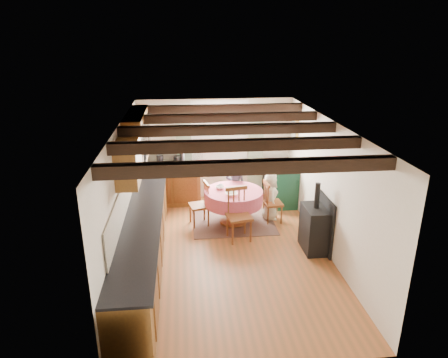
{
  "coord_description": "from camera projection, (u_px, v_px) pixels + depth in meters",
  "views": [
    {
      "loc": [
        -0.76,
        -6.48,
        3.8
      ],
      "look_at": [
        0.0,
        0.8,
        1.15
      ],
      "focal_mm": 32.28,
      "sensor_mm": 36.0,
      "label": 1
    }
  ],
  "objects": [
    {
      "name": "beam_e",
      "position": [
        218.0,
        108.0,
        8.51
      ],
      "size": [
        3.6,
        0.16,
        0.16
      ],
      "primitive_type": "cube",
      "color": "black",
      "rests_on": "ceiling"
    },
    {
      "name": "canister_slim",
      "position": [
        182.0,
        159.0,
        9.27
      ],
      "size": [
        0.11,
        0.11,
        0.31
      ],
      "primitive_type": "cylinder",
      "color": "#262628",
      "rests_on": "worktop_back"
    },
    {
      "name": "chair_left",
      "position": [
        199.0,
        204.0,
        8.35
      ],
      "size": [
        0.49,
        0.48,
        0.93
      ],
      "primitive_type": null,
      "rotation": [
        0.0,
        0.0,
        -1.36
      ],
      "color": "brown",
      "rests_on": "floor"
    },
    {
      "name": "splash_left",
      "position": [
        127.0,
        189.0,
        7.13
      ],
      "size": [
        0.02,
        4.5,
        0.55
      ],
      "primitive_type": "cube",
      "color": "beige",
      "rests_on": "wall_left"
    },
    {
      "name": "ceiling",
      "position": [
        229.0,
        124.0,
        6.61
      ],
      "size": [
        3.6,
        5.5,
        0.0
      ],
      "primitive_type": "cube",
      "color": "white",
      "rests_on": "ground"
    },
    {
      "name": "canister_wide",
      "position": [
        177.0,
        160.0,
        9.34
      ],
      "size": [
        0.19,
        0.19,
        0.21
      ],
      "primitive_type": "cylinder",
      "color": "#262628",
      "rests_on": "worktop_back"
    },
    {
      "name": "curtain_rod",
      "position": [
        220.0,
        108.0,
        9.17
      ],
      "size": [
        2.0,
        0.03,
        0.03
      ],
      "primitive_type": "cylinder",
      "rotation": [
        0.0,
        1.57,
        0.0
      ],
      "color": "black",
      "rests_on": "wall_back"
    },
    {
      "name": "cast_iron_stove",
      "position": [
        315.0,
        217.0,
        7.31
      ],
      "size": [
        0.4,
        0.66,
        1.32
      ],
      "primitive_type": null,
      "color": "black",
      "rests_on": "floor"
    },
    {
      "name": "worktop_back",
      "position": [
        172.0,
        167.0,
        9.29
      ],
      "size": [
        1.3,
        0.64,
        0.04
      ],
      "primitive_type": "cube",
      "color": "black",
      "rests_on": "base_cabinet_back"
    },
    {
      "name": "chair_near",
      "position": [
        239.0,
        215.0,
        7.72
      ],
      "size": [
        0.53,
        0.54,
        1.05
      ],
      "primitive_type": null,
      "rotation": [
        0.0,
        0.0,
        0.18
      ],
      "color": "brown",
      "rests_on": "floor"
    },
    {
      "name": "bowl_b",
      "position": [
        220.0,
        187.0,
        8.42
      ],
      "size": [
        0.26,
        0.26,
        0.06
      ],
      "primitive_type": "imported",
      "rotation": [
        0.0,
        0.0,
        0.66
      ],
      "color": "silver",
      "rests_on": "dining_table"
    },
    {
      "name": "bowl_a",
      "position": [
        231.0,
        194.0,
        8.08
      ],
      "size": [
        0.28,
        0.28,
        0.06
      ],
      "primitive_type": "imported",
      "rotation": [
        0.0,
        0.0,
        1.73
      ],
      "color": "silver",
      "rests_on": "dining_table"
    },
    {
      "name": "beam_a",
      "position": [
        248.0,
        167.0,
        4.77
      ],
      "size": [
        3.6,
        0.16,
        0.16
      ],
      "primitive_type": "cube",
      "color": "black",
      "rests_on": "ceiling"
    },
    {
      "name": "wall_cabinet_solid",
      "position": [
        129.0,
        162.0,
        6.34
      ],
      "size": [
        0.34,
        0.9,
        0.7
      ],
      "primitive_type": "cube",
      "color": "brown",
      "rests_on": "wall_left"
    },
    {
      "name": "base_cabinet_back",
      "position": [
        172.0,
        185.0,
        9.47
      ],
      "size": [
        1.3,
        0.6,
        0.88
      ],
      "primitive_type": "cube",
      "color": "brown",
      "rests_on": "floor"
    },
    {
      "name": "curtain_right",
      "position": [
        255.0,
        153.0,
        9.62
      ],
      "size": [
        0.35,
        0.1,
        2.1
      ],
      "primitive_type": "cube",
      "color": "#95A68E",
      "rests_on": "wall_back"
    },
    {
      "name": "curtain_left",
      "position": [
        184.0,
        156.0,
        9.46
      ],
      "size": [
        0.35,
        0.1,
        2.1
      ],
      "primitive_type": "cube",
      "color": "#95A68E",
      "rests_on": "wall_back"
    },
    {
      "name": "aga_range",
      "position": [
        280.0,
        184.0,
        9.46
      ],
      "size": [
        0.65,
        1.01,
        0.93
      ],
      "primitive_type": null,
      "color": "#13402B",
      "rests_on": "floor"
    },
    {
      "name": "wall_left",
      "position": [
        124.0,
        196.0,
        6.84
      ],
      "size": [
        0.0,
        5.5,
        2.4
      ],
      "primitive_type": "cube",
      "color": "silver",
      "rests_on": "ground"
    },
    {
      "name": "cup",
      "position": [
        221.0,
        186.0,
        8.43
      ],
      "size": [
        0.14,
        0.14,
        0.09
      ],
      "primitive_type": "imported",
      "rotation": [
        0.0,
        0.0,
        5.56
      ],
      "color": "silver",
      "rests_on": "dining_table"
    },
    {
      "name": "child_far",
      "position": [
        235.0,
        186.0,
        8.97
      ],
      "size": [
        0.5,
        0.39,
        1.2
      ],
      "primitive_type": "imported",
      "rotation": [
        0.0,
        0.0,
        2.88
      ],
      "color": "#333743",
      "rests_on": "floor"
    },
    {
      "name": "wall_back",
      "position": [
        216.0,
        149.0,
        9.59
      ],
      "size": [
        3.6,
        0.0,
        2.4
      ],
      "primitive_type": "cube",
      "color": "silver",
      "rests_on": "ground"
    },
    {
      "name": "wall_right",
      "position": [
        329.0,
        188.0,
        7.19
      ],
      "size": [
        0.0,
        5.5,
        2.4
      ],
      "primitive_type": "cube",
      "color": "silver",
      "rests_on": "ground"
    },
    {
      "name": "child_right",
      "position": [
        270.0,
        196.0,
        8.61
      ],
      "size": [
        0.33,
        0.51,
        1.04
      ],
      "primitive_type": "imported",
      "rotation": [
        0.0,
        0.0,
        1.57
      ],
      "color": "beige",
      "rests_on": "floor"
    },
    {
      "name": "beam_c",
      "position": [
        229.0,
        129.0,
        6.64
      ],
      "size": [
        3.6,
        0.16,
        0.16
      ],
      "primitive_type": "cube",
      "color": "black",
      "rests_on": "ceiling"
    },
    {
      "name": "rug",
      "position": [
        233.0,
        222.0,
        8.58
      ],
      "size": [
        1.72,
        1.34,
        0.01
      ],
      "primitive_type": "cube",
      "color": "brown",
      "rests_on": "floor"
    },
    {
      "name": "base_cabinet_left",
      "position": [
        145.0,
        235.0,
        7.13
      ],
      "size": [
        0.6,
        5.3,
        0.88
      ],
      "primitive_type": "cube",
      "color": "brown",
      "rests_on": "floor"
    },
    {
      "name": "dining_table",
      "position": [
        233.0,
        207.0,
        8.46
      ],
      "size": [
        1.22,
        1.22,
        0.74
      ],
      "primitive_type": null,
      "color": "#CE6881",
      "rests_on": "floor"
    },
    {
      "name": "wall_front",
      "position": [
        257.0,
        283.0,
        4.45
      ],
      "size": [
        3.6,
        0.0,
        2.4
      ],
      "primitive_type": "cube",
      "color": "silver",
      "rests_on": "ground"
    },
    {
      "name": "wall_picture",
      "position": [
        294.0,
        131.0,
        9.17
      ],
      "size": [
        0.04,
        0.5,
        0.6
      ],
      "primitive_type": "cube",
      "color": "gold",
      "rests_on": "wall_right"
    },
    {
      "name": "beam_b",
      "position": [
        237.0,
        145.0,
        5.71
      ],
      "size": [
        3.6,
        0.16,
        0.16
      ],
      "primitive_type": "cube",
      "color": "black",
      "rests_on": "ceiling"
    },
    {
      "name": "window_pane",
      "position": [
        220.0,
        133.0,
        9.45
      ],
      "size": [
        1.2,
        0.01,
        1.4
      ],
      "primitive_type": "cube",
      "color": "white",
      "rests_on": "wall_back"
    },
    {
      "name": "beam_d",
      "position": [
        223.0,
        118.0,
        7.58
      ],
      "size": [
        3.6,
        0.16,
        0.16
      ],
      "primitive_type": "cube",
      "color": "black",
      "rests_on": "ceiling"
    },
    {
      "name": "floor",
      "position": [
        228.0,
        252.0,
        7.43
      ],
      "size": [
        3.6,
        5.5,
        0.0
      ],
      "primitive_type": "cube",
      "color": "#A65A2D",
      "rests_on": "ground"
    },
    {
      "name": "splash_back",
      "position": [
        173.0,
        151.0,
        9.47
      ],
      "size": [
        1.4,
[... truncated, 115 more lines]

